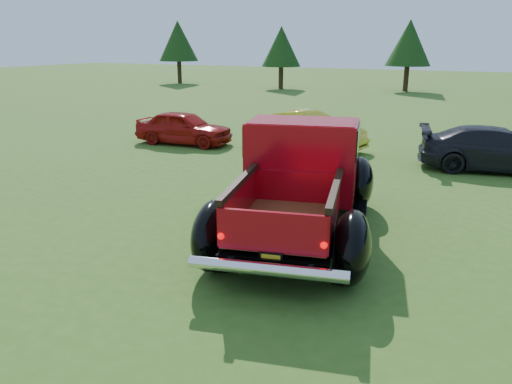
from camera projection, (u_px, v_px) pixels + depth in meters
ground at (253, 257)px, 8.42m from camera, size 120.00×120.00×0.00m
tree_far_west at (178, 41)px, 42.44m from camera, size 3.33×3.33×5.20m
tree_west at (281, 47)px, 37.49m from camera, size 2.94×2.94×4.60m
tree_mid_left at (409, 43)px, 35.35m from camera, size 3.20×3.20×5.00m
pickup_truck at (302, 177)px, 9.55m from camera, size 3.66×5.96×2.09m
show_car_red at (184, 127)px, 17.54m from camera, size 3.52×1.63×1.17m
show_car_yellow at (309, 130)px, 16.67m from camera, size 4.00×1.89×1.27m
show_car_grey at (497, 149)px, 13.89m from camera, size 4.44×2.47×1.22m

